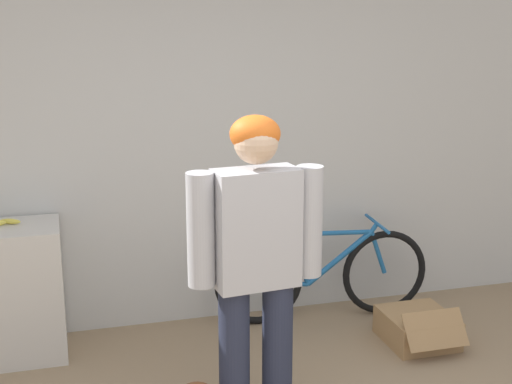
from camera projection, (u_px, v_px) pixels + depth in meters
name	position (u px, v px, depth m)	size (l,w,h in m)	color
wall_back	(207.00, 143.00, 5.01)	(8.00, 0.07, 2.60)	silver
person	(256.00, 256.00, 3.65)	(0.71, 0.26, 1.71)	#23283D
bicycle	(323.00, 274.00, 5.18)	(1.60, 0.46, 0.72)	black
cardboard_box	(417.00, 328.00, 4.87)	(0.45, 0.56, 0.30)	#A87F51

